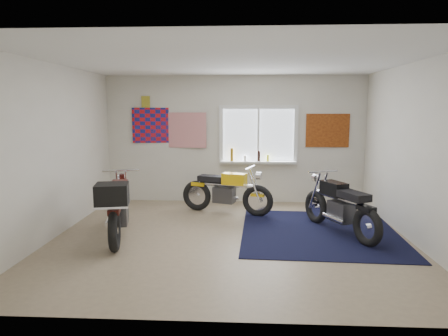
# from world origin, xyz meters

# --- Properties ---
(ground) EXTENTS (5.50, 5.50, 0.00)m
(ground) POSITION_xyz_m (0.00, 0.00, 0.00)
(ground) COLOR #9E896B
(ground) RESTS_ON ground
(room_shell) EXTENTS (5.50, 5.50, 5.50)m
(room_shell) POSITION_xyz_m (0.00, 0.00, 1.64)
(room_shell) COLOR white
(room_shell) RESTS_ON ground
(navy_rug) EXTENTS (2.61, 2.70, 0.01)m
(navy_rug) POSITION_xyz_m (1.45, 0.35, 0.01)
(navy_rug) COLOR black
(navy_rug) RESTS_ON ground
(window_assembly) EXTENTS (1.66, 0.17, 1.26)m
(window_assembly) POSITION_xyz_m (0.50, 2.47, 1.37)
(window_assembly) COLOR white
(window_assembly) RESTS_ON room_shell
(oil_bottles) EXTENTS (0.82, 0.07, 0.28)m
(oil_bottles) POSITION_xyz_m (0.24, 2.40, 1.01)
(oil_bottles) COLOR #8A6014
(oil_bottles) RESTS_ON window_assembly
(flag_display) EXTENTS (1.60, 0.10, 1.17)m
(flag_display) POSITION_xyz_m (-1.90, 2.48, 2.15)
(flag_display) COLOR red
(flag_display) RESTS_ON room_shell
(triumph_poster) EXTENTS (0.90, 0.03, 0.70)m
(triumph_poster) POSITION_xyz_m (1.95, 2.48, 1.55)
(triumph_poster) COLOR #A54C14
(triumph_poster) RESTS_ON room_shell
(yellow_triumph) EXTENTS (1.80, 0.75, 0.93)m
(yellow_triumph) POSITION_xyz_m (-0.14, 1.50, 0.41)
(yellow_triumph) COLOR black
(yellow_triumph) RESTS_ON ground
(black_chrome_bike) EXTENTS (0.92, 1.77, 0.97)m
(black_chrome_bike) POSITION_xyz_m (1.75, 0.32, 0.43)
(black_chrome_bike) COLOR black
(black_chrome_bike) RESTS_ON navy_rug
(maroon_tourer) EXTENTS (0.81, 1.98, 1.01)m
(maroon_tourer) POSITION_xyz_m (-1.72, -0.18, 0.52)
(maroon_tourer) COLOR black
(maroon_tourer) RESTS_ON ground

